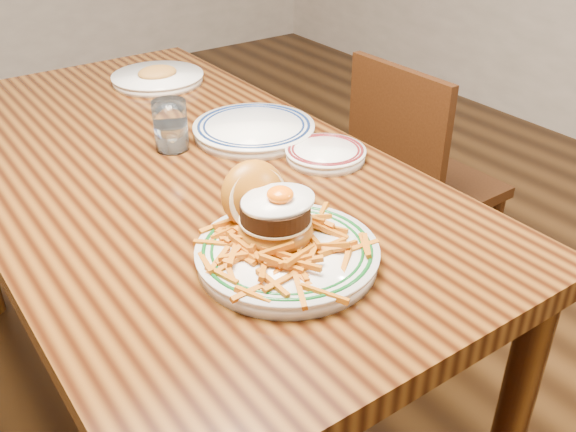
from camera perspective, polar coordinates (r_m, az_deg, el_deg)
floor at (r=1.92m, az=-8.29°, el=-15.68°), size 6.00×6.00×0.00m
table at (r=1.52m, az=-10.14°, el=1.85°), size 0.85×1.60×0.75m
chair_right at (r=2.08m, az=11.30°, el=3.26°), size 0.39×0.39×0.82m
main_plate at (r=1.10m, az=-0.58°, el=-1.92°), size 0.31×0.33×0.15m
side_plate at (r=1.45m, az=3.35°, el=5.63°), size 0.18×0.19×0.03m
rear_plate at (r=1.57m, az=-3.05°, el=7.75°), size 0.30×0.30×0.03m
water_glass at (r=1.51m, az=-10.37°, el=7.67°), size 0.08×0.08×0.12m
far_plate at (r=1.97m, az=-11.50°, el=11.98°), size 0.27×0.27×0.05m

